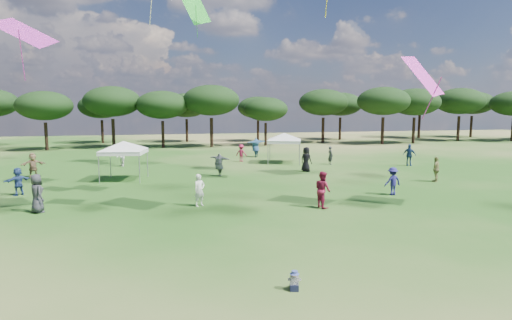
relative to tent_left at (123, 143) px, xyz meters
The scene contains 5 objects.
tree_line 27.17m from the tent_left, 73.01° to the left, with size 108.78×17.63×7.77m.
tent_left is the anchor object (origin of this frame).
tent_right 14.41m from the tent_left, 25.03° to the left, with size 5.46×5.46×2.93m.
toddler 20.18m from the tent_left, 73.55° to the right, with size 0.40×0.44×0.55m.
festival_crowd 7.72m from the tent_left, ahead, with size 30.37×22.69×1.91m.
Camera 1 is at (-3.33, -8.13, 4.91)m, focal length 30.00 mm.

